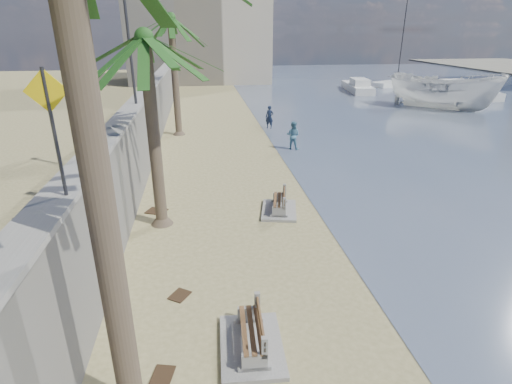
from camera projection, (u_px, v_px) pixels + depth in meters
ground_plane at (325, 367)px, 8.41m from camera, size 140.00×140.00×0.00m
seawall at (155, 112)px, 25.43m from camera, size 0.45×70.00×3.50m
wall_cap at (152, 83)px, 24.75m from camera, size 0.80×70.00×0.12m
end_building at (199, 26)px, 53.20m from camera, size 18.00×12.00×14.00m
bench_near at (251, 335)px, 8.79m from camera, size 1.46×2.07×0.84m
bench_far at (279, 203)px, 15.48m from camera, size 1.68×2.15×0.81m
palm_mid at (144, 40)px, 12.25m from camera, size 5.00×5.00×7.29m
palm_back at (171, 19)px, 24.34m from camera, size 5.00×5.00×8.20m
pedestrian_sign at (51, 116)px, 7.20m from camera, size 0.78×0.07×2.40m
streetlight at (128, 29)px, 16.26m from camera, size 0.28×0.28×5.12m
person_a at (270, 116)px, 28.39m from camera, size 0.81×0.73×1.86m
person_b at (293, 134)px, 23.43m from camera, size 1.12×1.05×1.85m
boat_cruiser at (444, 89)px, 35.29m from camera, size 5.13×5.12×4.20m
yacht_near at (453, 90)px, 44.37m from camera, size 3.44×12.05×1.50m
yacht_far at (357, 88)px, 46.00m from camera, size 3.18×7.91×1.50m
sailboat_west at (397, 83)px, 50.77m from camera, size 8.01×5.58×10.17m
debris_b at (163, 375)px, 8.20m from camera, size 0.53×0.61×0.03m
debris_c at (157, 211)px, 15.61m from camera, size 0.93×0.86×0.03m
debris_d at (180, 295)px, 10.66m from camera, size 0.66×0.69×0.03m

